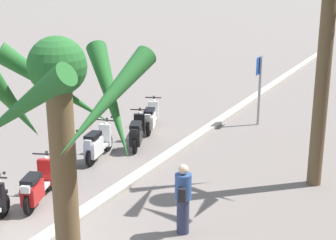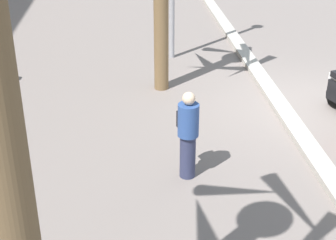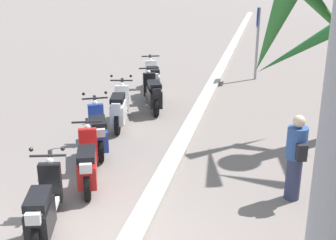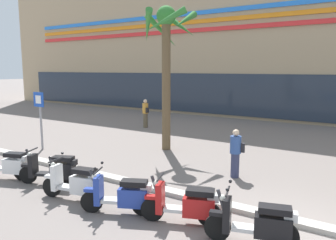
# 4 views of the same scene
# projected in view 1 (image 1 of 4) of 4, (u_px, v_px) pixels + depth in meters

# --- Properties ---
(scooter_white_second_in_line) EXTENTS (1.69, 0.84, 1.04)m
(scooter_white_second_in_line) POSITION_uv_depth(u_px,v_px,m) (151.00, 118.00, 17.04)
(scooter_white_second_in_line) COLOR black
(scooter_white_second_in_line) RESTS_ON ground
(scooter_black_mid_centre) EXTENTS (1.73, 0.92, 1.04)m
(scooter_black_mid_centre) POSITION_uv_depth(u_px,v_px,m) (137.00, 133.00, 15.46)
(scooter_black_mid_centre) COLOR black
(scooter_black_mid_centre) RESTS_ON ground
(scooter_white_mid_rear) EXTENTS (1.75, 0.68, 1.17)m
(scooter_white_mid_rear) POSITION_uv_depth(u_px,v_px,m) (97.00, 144.00, 14.44)
(scooter_white_mid_rear) COLOR black
(scooter_white_mid_rear) RESTS_ON ground
(scooter_blue_mid_front) EXTENTS (1.62, 0.91, 1.17)m
(scooter_blue_mid_front) POSITION_uv_depth(u_px,v_px,m) (65.00, 162.00, 13.12)
(scooter_blue_mid_front) COLOR black
(scooter_blue_mid_front) RESTS_ON ground
(scooter_red_gap_after_mid) EXTENTS (1.70, 0.84, 1.04)m
(scooter_red_gap_after_mid) POSITION_uv_depth(u_px,v_px,m) (37.00, 186.00, 11.69)
(scooter_red_gap_after_mid) COLOR black
(scooter_red_gap_after_mid) RESTS_ON ground
(crossing_sign) EXTENTS (0.60, 0.13, 2.40)m
(crossing_sign) POSITION_uv_depth(u_px,v_px,m) (259.00, 83.00, 17.46)
(crossing_sign) COLOR #939399
(crossing_sign) RESTS_ON ground
(palm_tree_by_mall_entrance) EXTENTS (2.40, 2.35, 5.80)m
(palm_tree_by_mall_entrance) POSITION_uv_depth(u_px,v_px,m) (328.00, 13.00, 11.69)
(palm_tree_by_mall_entrance) COLOR brown
(palm_tree_by_mall_entrance) RESTS_ON ground
(palm_tree_near_sign) EXTENTS (2.09, 2.23, 4.50)m
(palm_tree_near_sign) POSITION_uv_depth(u_px,v_px,m) (62.00, 130.00, 6.29)
(palm_tree_near_sign) COLOR brown
(palm_tree_near_sign) RESTS_ON ground
(pedestrian_window_shopping) EXTENTS (0.46, 0.34, 1.51)m
(pedestrian_window_shopping) POSITION_uv_depth(u_px,v_px,m) (183.00, 198.00, 10.30)
(pedestrian_window_shopping) COLOR #2D3351
(pedestrian_window_shopping) RESTS_ON ground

